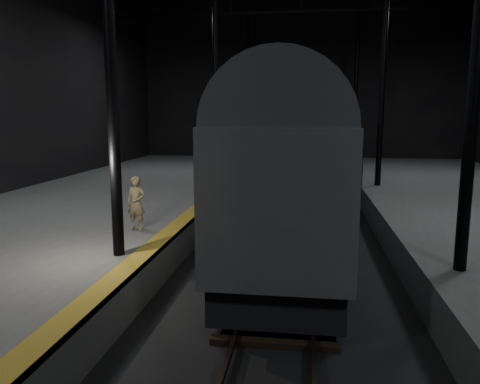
# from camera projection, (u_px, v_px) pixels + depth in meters

# --- Properties ---
(ground) EXTENTS (44.00, 44.00, 0.00)m
(ground) POSITION_uv_depth(u_px,v_px,m) (287.00, 253.00, 14.54)
(ground) COLOR black
(ground) RESTS_ON ground
(platform_left) EXTENTS (9.00, 43.80, 1.00)m
(platform_left) POSITION_uv_depth(u_px,v_px,m) (61.00, 229.00, 15.51)
(platform_left) COLOR #4C4C4A
(platform_left) RESTS_ON ground
(tactile_strip) EXTENTS (0.50, 43.80, 0.01)m
(tactile_strip) POSITION_uv_depth(u_px,v_px,m) (185.00, 218.00, 14.83)
(tactile_strip) COLOR olive
(tactile_strip) RESTS_ON platform_left
(track) EXTENTS (2.40, 43.00, 0.24)m
(track) POSITION_uv_depth(u_px,v_px,m) (288.00, 251.00, 14.53)
(track) COLOR #3F3328
(track) RESTS_ON ground
(train) EXTENTS (2.98, 19.92, 5.32)m
(train) POSITION_uv_depth(u_px,v_px,m) (293.00, 148.00, 17.79)
(train) COLOR #96999D
(train) RESTS_ON ground
(woman) EXTENTS (0.61, 0.45, 1.53)m
(woman) POSITION_uv_depth(u_px,v_px,m) (136.00, 203.00, 13.28)
(woman) COLOR #8E7E57
(woman) RESTS_ON platform_left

